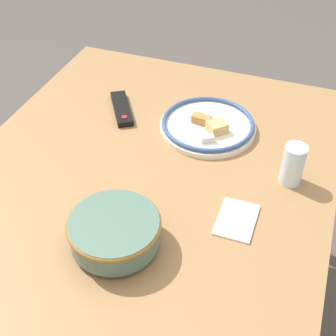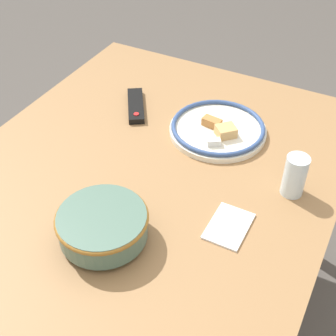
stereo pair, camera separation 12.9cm
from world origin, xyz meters
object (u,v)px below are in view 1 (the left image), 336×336
object	(u,v)px
food_plate	(208,125)
drinking_glass	(293,165)
noodle_bowl	(115,231)
tv_remote	(122,109)

from	to	relation	value
food_plate	drinking_glass	bearing A→B (deg)	-118.73
noodle_bowl	food_plate	world-z (taller)	noodle_bowl
noodle_bowl	tv_remote	world-z (taller)	noodle_bowl
noodle_bowl	food_plate	size ratio (longest dim) A/B	0.74
food_plate	tv_remote	distance (m)	0.30
tv_remote	drinking_glass	bearing A→B (deg)	132.57
noodle_bowl	drinking_glass	xyz separation A→B (m)	(0.38, -0.36, 0.01)
tv_remote	noodle_bowl	bearing A→B (deg)	80.34
tv_remote	drinking_glass	world-z (taller)	drinking_glass
food_plate	drinking_glass	distance (m)	0.33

